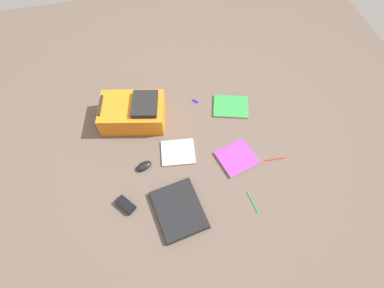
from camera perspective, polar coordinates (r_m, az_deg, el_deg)
name	(u,v)px	position (r m, az deg, el deg)	size (l,w,h in m)	color
ground_plane	(191,150)	(2.06, -0.17, -1.13)	(3.70, 3.70, 0.00)	brown
backpack	(133,112)	(2.16, -10.95, 5.88)	(0.37, 0.49, 0.19)	orange
laptop	(179,210)	(1.88, -2.48, -12.18)	(0.37, 0.32, 0.03)	black
book_red	(237,158)	(2.04, 8.38, -2.56)	(0.26, 0.28, 0.02)	silver
book_manual	(231,106)	(2.27, 7.29, 6.98)	(0.26, 0.30, 0.01)	silver
book_comic	(178,153)	(2.04, -2.61, -1.65)	(0.22, 0.25, 0.01)	silver
computer_mouse	(144,166)	(2.01, -8.99, -4.09)	(0.06, 0.11, 0.03)	black
power_brick	(126,205)	(1.92, -12.32, -11.06)	(0.06, 0.12, 0.04)	black
pen_black	(253,202)	(1.94, 11.27, -10.63)	(0.01, 0.01, 0.15)	#198C33
pen_blue	(275,159)	(2.09, 15.25, -2.75)	(0.01, 0.01, 0.14)	red
usb_stick	(195,101)	(2.29, 0.58, 8.05)	(0.02, 0.05, 0.01)	#191999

